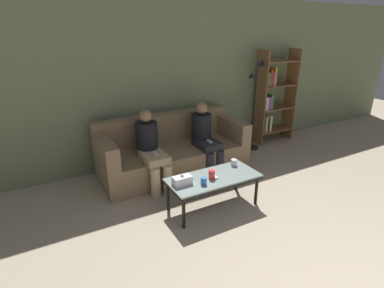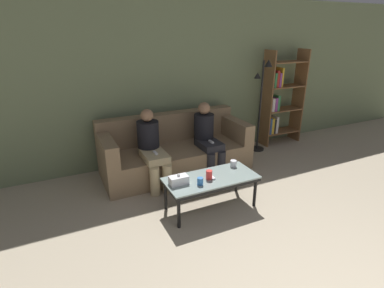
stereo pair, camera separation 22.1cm
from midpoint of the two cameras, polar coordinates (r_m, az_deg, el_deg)
name	(u,v)px [view 1 (the left image)]	position (r m, az deg, el deg)	size (l,w,h in m)	color
wall_back	(157,84)	(4.89, -7.99, 11.33)	(12.00, 0.06, 2.60)	#707F5B
couch	(173,152)	(4.70, -5.07, -1.50)	(2.26, 0.91, 0.86)	#897051
coffee_table	(213,180)	(3.69, 2.38, -6.88)	(1.14, 0.51, 0.42)	#8C9E99
cup_near_left	(212,174)	(3.61, 2.02, -5.82)	(0.08, 0.08, 0.11)	red
cup_near_right	(204,181)	(3.49, 0.42, -7.08)	(0.07, 0.07, 0.09)	#3372BF
cup_far_center	(234,162)	(3.97, 6.42, -3.54)	(0.08, 0.08, 0.09)	silver
tissue_box	(182,180)	(3.49, -3.72, -6.93)	(0.22, 0.12, 0.13)	white
game_remote	(214,176)	(3.67, 2.39, -6.15)	(0.04, 0.15, 0.02)	white
bookshelf	(272,99)	(5.97, 13.91, 8.29)	(0.80, 0.32, 1.77)	brown
standing_lamp	(256,96)	(5.50, 10.93, 9.01)	(0.31, 0.26, 1.63)	black
seated_person_left_end	(150,147)	(4.24, -9.40, -0.63)	(0.31, 0.71, 1.07)	tan
seated_person_mid_left	(205,136)	(4.61, 1.05, 1.53)	(0.31, 0.63, 1.08)	#28282D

